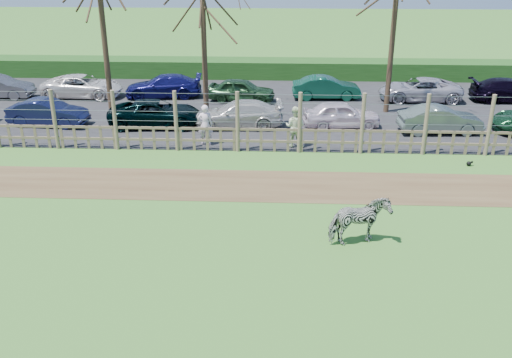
{
  "coord_description": "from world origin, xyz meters",
  "views": [
    {
      "loc": [
        1.77,
        -13.95,
        8.07
      ],
      "look_at": [
        1.0,
        2.5,
        1.1
      ],
      "focal_mm": 40.0,
      "sensor_mm": 36.0,
      "label": 1
    }
  ],
  "objects_px": {
    "car_5": "(440,120)",
    "car_11": "(326,88)",
    "zebra": "(359,221)",
    "car_9": "(163,86)",
    "car_13": "(510,90)",
    "visitor_a": "(205,125)",
    "tree_right": "(396,4)",
    "car_8": "(82,86)",
    "visitor_b": "(295,127)",
    "car_3": "(238,114)",
    "car_1": "(48,113)",
    "car_10": "(242,90)",
    "tree_mid": "(203,12)",
    "car_4": "(341,114)",
    "crow": "(469,163)",
    "car_2": "(156,113)",
    "car_12": "(420,90)"
  },
  "relations": [
    {
      "from": "car_3",
      "to": "car_4",
      "type": "height_order",
      "value": "same"
    },
    {
      "from": "car_2",
      "to": "car_8",
      "type": "height_order",
      "value": "same"
    },
    {
      "from": "car_12",
      "to": "visitor_b",
      "type": "bearing_deg",
      "value": -41.35
    },
    {
      "from": "tree_mid",
      "to": "car_11",
      "type": "distance_m",
      "value": 8.01
    },
    {
      "from": "visitor_a",
      "to": "car_11",
      "type": "height_order",
      "value": "visitor_a"
    },
    {
      "from": "visitor_b",
      "to": "car_12",
      "type": "bearing_deg",
      "value": -112.79
    },
    {
      "from": "zebra",
      "to": "car_5",
      "type": "bearing_deg",
      "value": -44.81
    },
    {
      "from": "visitor_a",
      "to": "car_12",
      "type": "xyz_separation_m",
      "value": [
        10.51,
        7.56,
        -0.26
      ]
    },
    {
      "from": "car_4",
      "to": "car_1",
      "type": "bearing_deg",
      "value": 85.03
    },
    {
      "from": "car_4",
      "to": "crow",
      "type": "bearing_deg",
      "value": -141.86
    },
    {
      "from": "visitor_b",
      "to": "car_2",
      "type": "xyz_separation_m",
      "value": [
        -6.34,
        2.54,
        -0.26
      ]
    },
    {
      "from": "tree_right",
      "to": "crow",
      "type": "bearing_deg",
      "value": -74.47
    },
    {
      "from": "visitor_b",
      "to": "car_2",
      "type": "relative_size",
      "value": 0.4
    },
    {
      "from": "car_4",
      "to": "tree_right",
      "type": "bearing_deg",
      "value": -49.77
    },
    {
      "from": "visitor_a",
      "to": "car_1",
      "type": "relative_size",
      "value": 0.47
    },
    {
      "from": "car_1",
      "to": "car_11",
      "type": "relative_size",
      "value": 1.0
    },
    {
      "from": "car_4",
      "to": "car_13",
      "type": "height_order",
      "value": "same"
    },
    {
      "from": "tree_right",
      "to": "car_5",
      "type": "xyz_separation_m",
      "value": [
        1.82,
        -3.28,
        -4.6
      ]
    },
    {
      "from": "tree_mid",
      "to": "car_4",
      "type": "bearing_deg",
      "value": -18.21
    },
    {
      "from": "zebra",
      "to": "car_13",
      "type": "distance_m",
      "value": 18.66
    },
    {
      "from": "visitor_a",
      "to": "crow",
      "type": "distance_m",
      "value": 10.61
    },
    {
      "from": "car_5",
      "to": "car_11",
      "type": "bearing_deg",
      "value": 35.9
    },
    {
      "from": "car_8",
      "to": "car_12",
      "type": "relative_size",
      "value": 1.0
    },
    {
      "from": "zebra",
      "to": "car_2",
      "type": "height_order",
      "value": "zebra"
    },
    {
      "from": "crow",
      "to": "tree_right",
      "type": "bearing_deg",
      "value": 105.53
    },
    {
      "from": "car_2",
      "to": "car_4",
      "type": "distance_m",
      "value": 8.51
    },
    {
      "from": "car_9",
      "to": "car_13",
      "type": "height_order",
      "value": "same"
    },
    {
      "from": "tree_mid",
      "to": "visitor_a",
      "type": "xyz_separation_m",
      "value": [
        0.59,
        -4.84,
        -3.96
      ]
    },
    {
      "from": "tree_mid",
      "to": "car_1",
      "type": "bearing_deg",
      "value": -160.63
    },
    {
      "from": "tree_right",
      "to": "car_9",
      "type": "bearing_deg",
      "value": 168.53
    },
    {
      "from": "car_3",
      "to": "car_11",
      "type": "distance_m",
      "value": 6.83
    },
    {
      "from": "car_1",
      "to": "car_10",
      "type": "xyz_separation_m",
      "value": [
        8.67,
        4.64,
        0.0
      ]
    },
    {
      "from": "car_8",
      "to": "car_11",
      "type": "relative_size",
      "value": 1.19
    },
    {
      "from": "car_2",
      "to": "crow",
      "type": "bearing_deg",
      "value": -112.05
    },
    {
      "from": "tree_mid",
      "to": "visitor_a",
      "type": "distance_m",
      "value": 6.29
    },
    {
      "from": "tree_right",
      "to": "car_8",
      "type": "bearing_deg",
      "value": 172.46
    },
    {
      "from": "car_4",
      "to": "car_5",
      "type": "distance_m",
      "value": 4.36
    },
    {
      "from": "crow",
      "to": "car_4",
      "type": "relative_size",
      "value": 0.07
    },
    {
      "from": "car_4",
      "to": "car_13",
      "type": "distance_m",
      "value": 10.6
    },
    {
      "from": "car_4",
      "to": "car_3",
      "type": "bearing_deg",
      "value": 85.93
    },
    {
      "from": "car_5",
      "to": "car_8",
      "type": "relative_size",
      "value": 0.84
    },
    {
      "from": "car_9",
      "to": "car_11",
      "type": "relative_size",
      "value": 1.14
    },
    {
      "from": "car_8",
      "to": "car_1",
      "type": "bearing_deg",
      "value": -177.67
    },
    {
      "from": "car_2",
      "to": "car_3",
      "type": "bearing_deg",
      "value": -92.9
    },
    {
      "from": "car_9",
      "to": "car_13",
      "type": "bearing_deg",
      "value": 84.85
    },
    {
      "from": "car_5",
      "to": "car_11",
      "type": "distance_m",
      "value": 7.34
    },
    {
      "from": "car_1",
      "to": "car_4",
      "type": "relative_size",
      "value": 1.03
    },
    {
      "from": "tree_right",
      "to": "car_3",
      "type": "relative_size",
      "value": 1.78
    },
    {
      "from": "visitor_a",
      "to": "car_2",
      "type": "relative_size",
      "value": 0.4
    },
    {
      "from": "visitor_b",
      "to": "car_8",
      "type": "xyz_separation_m",
      "value": [
        -11.45,
        7.56,
        -0.26
      ]
    }
  ]
}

